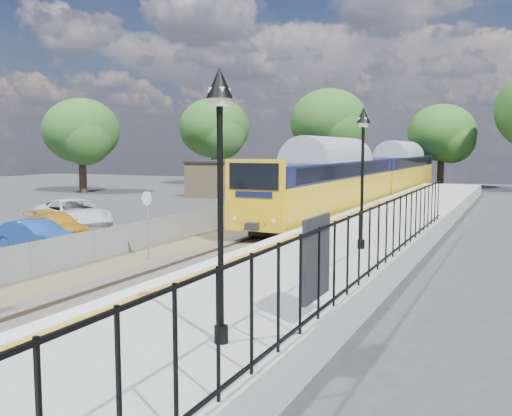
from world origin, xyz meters
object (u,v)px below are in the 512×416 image
Objects in this scene: car_white at (73,214)px; car_blue at (37,236)px; victorian_lamp_south at (220,142)px; train at (372,173)px; car_yellow at (57,226)px; speed_sign at (147,215)px; victorian_lamp_north at (363,145)px.

car_blue is at bearing -123.10° from car_white.
train is at bearing 99.34° from victorian_lamp_south.
car_yellow is at bearing -113.54° from train.
victorian_lamp_south is 16.09m from car_blue.
speed_sign is at bearing -95.84° from train.
victorian_lamp_north reaches higher than car_white.
train is at bearing -9.91° from car_blue.
car_white is at bearing 139.05° from victorian_lamp_south.
victorian_lamp_north is 8.27m from speed_sign.
car_yellow is (-14.82, 1.60, -3.69)m from victorian_lamp_north.
train is 7.30× the size of car_white.
victorian_lamp_north is 13.50m from car_blue.
car_blue is at bearing 146.86° from victorian_lamp_south.
speed_sign is at bearing -89.75° from car_yellow.
speed_sign is 0.66× the size of car_blue.
speed_sign is at bearing -172.69° from victorian_lamp_north.
victorian_lamp_south reaches higher than car_blue.
speed_sign reaches higher than car_yellow.
speed_sign is 0.47× the size of car_white.
car_blue is 6.84m from car_white.
victorian_lamp_north is 0.82× the size of car_white.
victorian_lamp_north reaches higher than speed_sign.
victorian_lamp_north is 17.38m from car_white.
car_blue is (-13.12, 8.57, -3.65)m from victorian_lamp_south.
victorian_lamp_south is at bearing -80.66° from train.
car_blue is at bearing -127.44° from car_yellow.
train is 10.34× the size of car_blue.
train is at bearing -2.95° from car_yellow.
victorian_lamp_south is 0.82× the size of car_white.
car_white is at bearing -120.35° from train.
victorian_lamp_south is at bearing -116.01° from car_blue.
train reaches higher than speed_sign.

